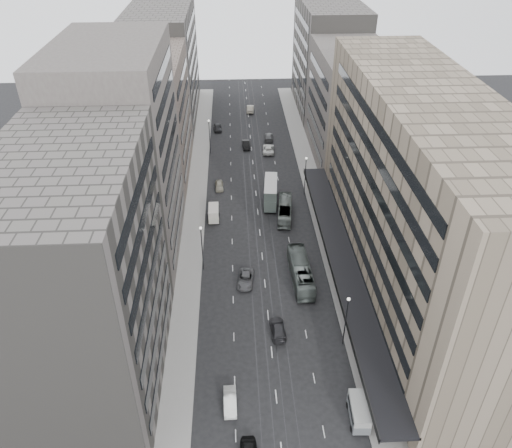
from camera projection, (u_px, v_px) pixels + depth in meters
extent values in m
plane|color=black|center=(269.00, 320.00, 71.29)|extent=(220.00, 220.00, 0.00)
cube|color=gray|center=(314.00, 188.00, 102.87)|extent=(4.00, 125.00, 0.15)
cube|color=gray|center=(197.00, 191.00, 101.87)|extent=(4.00, 125.00, 0.15)
cube|color=gray|center=(417.00, 197.00, 70.48)|extent=(15.00, 60.00, 30.00)
cube|color=black|center=(343.00, 261.00, 76.20)|extent=(4.40, 60.00, 0.50)
cube|color=#534C48|center=(351.00, 106.00, 108.68)|extent=(15.00, 28.00, 24.00)
cube|color=#5B5752|center=(328.00, 59.00, 132.47)|extent=(15.00, 32.00, 28.00)
cube|color=#5B5752|center=(83.00, 281.00, 55.41)|extent=(15.00, 28.00, 30.00)
cube|color=#534C48|center=(122.00, 157.00, 76.71)|extent=(15.00, 26.00, 34.00)
cube|color=#6D5F55|center=(148.00, 118.00, 101.62)|extent=(15.00, 28.00, 25.00)
cube|color=#5B5752|center=(164.00, 64.00, 128.18)|extent=(15.00, 38.00, 28.00)
cylinder|color=#262628|center=(345.00, 323.00, 65.32)|extent=(0.16, 0.16, 8.00)
sphere|color=silver|center=(349.00, 299.00, 63.04)|extent=(0.44, 0.44, 0.44)
cylinder|color=#262628|center=(305.00, 177.00, 98.52)|extent=(0.16, 0.16, 8.00)
sphere|color=silver|center=(306.00, 158.00, 96.24)|extent=(0.44, 0.44, 0.44)
cylinder|color=#262628|center=(202.00, 249.00, 78.62)|extent=(0.16, 0.16, 8.00)
sphere|color=silver|center=(201.00, 228.00, 76.34)|extent=(0.44, 0.44, 0.44)
cylinder|color=#262628|center=(210.00, 138.00, 114.31)|extent=(0.16, 0.16, 8.00)
sphere|color=silver|center=(209.00, 121.00, 112.03)|extent=(0.44, 0.44, 0.44)
imported|color=slate|center=(301.00, 271.00, 77.81)|extent=(3.11, 11.84, 3.28)
imported|color=gray|center=(285.00, 210.00, 93.21)|extent=(3.54, 10.24, 2.79)
cube|color=slate|center=(271.00, 196.00, 97.12)|extent=(3.17, 8.70, 2.18)
cube|color=slate|center=(271.00, 187.00, 95.98)|extent=(3.09, 8.36, 1.89)
cube|color=silver|center=(271.00, 183.00, 95.43)|extent=(3.17, 8.70, 0.11)
cylinder|color=black|center=(264.00, 209.00, 95.22)|extent=(0.35, 0.97, 0.95)
cylinder|color=black|center=(276.00, 209.00, 95.13)|extent=(0.35, 0.97, 0.95)
cylinder|color=black|center=(265.00, 193.00, 100.31)|extent=(0.35, 0.97, 0.95)
cylinder|color=black|center=(277.00, 193.00, 100.22)|extent=(0.35, 0.97, 0.95)
cube|color=slate|center=(358.00, 414.00, 57.40)|extent=(2.22, 4.80, 1.22)
cube|color=#A4A5A0|center=(360.00, 408.00, 56.79)|extent=(2.17, 4.70, 0.96)
cylinder|color=black|center=(351.00, 429.00, 56.45)|extent=(0.23, 0.71, 0.70)
cylinder|color=black|center=(369.00, 429.00, 56.44)|extent=(0.23, 0.71, 0.70)
cylinder|color=black|center=(347.00, 406.00, 59.03)|extent=(0.23, 0.71, 0.70)
cylinder|color=black|center=(364.00, 406.00, 59.02)|extent=(0.23, 0.71, 0.70)
cube|color=beige|center=(214.00, 215.00, 92.58)|extent=(1.92, 4.18, 1.28)
cube|color=beige|center=(213.00, 210.00, 91.95)|extent=(1.89, 4.09, 1.01)
cylinder|color=black|center=(209.00, 222.00, 91.75)|extent=(0.20, 0.67, 0.66)
cylinder|color=black|center=(219.00, 222.00, 91.85)|extent=(0.20, 0.67, 0.66)
cylinder|color=black|center=(209.00, 214.00, 94.03)|extent=(0.20, 0.67, 0.66)
cylinder|color=black|center=(219.00, 214.00, 94.13)|extent=(0.20, 0.67, 0.66)
imported|color=white|center=(230.00, 401.00, 59.08)|extent=(1.60, 4.36, 1.43)
imported|color=#535355|center=(246.00, 279.00, 77.70)|extent=(3.01, 5.37, 1.42)
imported|color=#28282B|center=(278.00, 329.00, 68.90)|extent=(2.13, 4.92, 1.41)
imported|color=#9C9681|center=(219.00, 186.00, 102.42)|extent=(1.83, 4.15, 1.39)
imported|color=black|center=(246.00, 145.00, 118.80)|extent=(1.83, 4.72, 1.53)
imported|color=white|center=(268.00, 149.00, 116.71)|extent=(3.07, 5.83, 1.56)
imported|color=slate|center=(269.00, 137.00, 122.66)|extent=(2.40, 5.14, 1.45)
imported|color=black|center=(218.00, 127.00, 127.37)|extent=(2.20, 4.77, 1.58)
imported|color=#A69D89|center=(250.00, 109.00, 138.16)|extent=(2.25, 5.36, 1.72)
imported|color=black|center=(386.00, 416.00, 57.10)|extent=(0.77, 0.66, 1.80)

